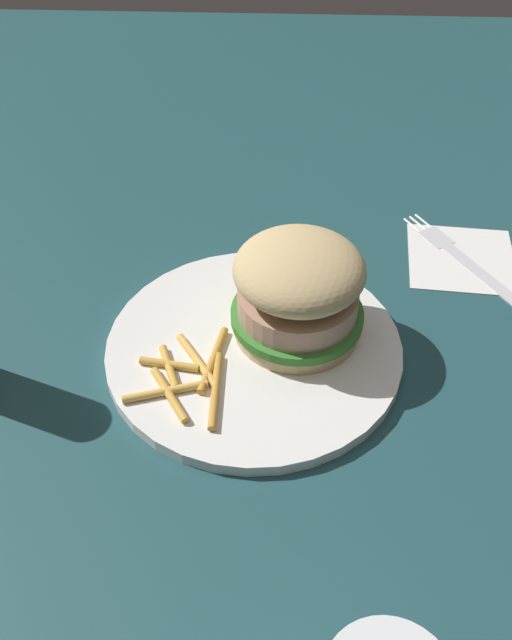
# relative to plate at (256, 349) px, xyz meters

# --- Properties ---
(ground_plane) EXTENTS (1.60, 1.60, 0.00)m
(ground_plane) POSITION_rel_plate_xyz_m (-0.02, -0.02, -0.01)
(ground_plane) COLOR #1E474C
(plate) EXTENTS (0.27, 0.27, 0.01)m
(plate) POSITION_rel_plate_xyz_m (0.00, 0.00, 0.00)
(plate) COLOR white
(plate) RESTS_ON ground_plane
(sandwich) EXTENTS (0.12, 0.12, 0.09)m
(sandwich) POSITION_rel_plate_xyz_m (-0.04, -0.02, 0.05)
(sandwich) COLOR tan
(sandwich) RESTS_ON plate
(fries_pile) EXTENTS (0.08, 0.11, 0.01)m
(fries_pile) POSITION_rel_plate_xyz_m (0.05, 0.04, 0.01)
(fries_pile) COLOR gold
(fries_pile) RESTS_ON plate
(napkin) EXTENTS (0.12, 0.12, 0.00)m
(napkin) POSITION_rel_plate_xyz_m (-0.21, -0.15, -0.01)
(napkin) COLOR white
(napkin) RESTS_ON ground_plane
(fork) EXTENTS (0.11, 0.16, 0.00)m
(fork) POSITION_rel_plate_xyz_m (-0.21, -0.15, -0.00)
(fork) COLOR silver
(fork) RESTS_ON napkin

